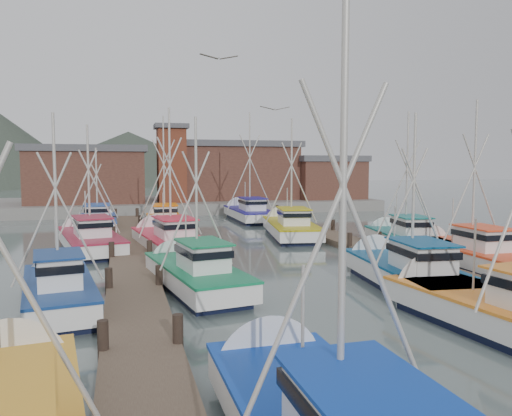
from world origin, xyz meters
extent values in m
plane|color=#50605F|center=(0.00, 0.00, 0.00)|extent=(260.00, 260.00, 0.00)
cube|color=brown|center=(-7.00, 4.00, 0.20)|extent=(2.20, 46.00, 0.40)
cylinder|color=black|center=(-8.00, -9.00, 0.45)|extent=(0.30, 0.30, 1.50)
cylinder|color=black|center=(-8.00, -2.00, 0.45)|extent=(0.30, 0.30, 1.50)
cylinder|color=black|center=(-8.00, 5.00, 0.45)|extent=(0.30, 0.30, 1.50)
cylinder|color=black|center=(-8.00, 12.00, 0.45)|extent=(0.30, 0.30, 1.50)
cylinder|color=black|center=(-8.00, 19.00, 0.45)|extent=(0.30, 0.30, 1.50)
cylinder|color=black|center=(-8.00, 26.00, 0.45)|extent=(0.30, 0.30, 1.50)
cylinder|color=black|center=(-6.00, -9.00, 0.45)|extent=(0.30, 0.30, 1.50)
cylinder|color=black|center=(-6.00, -2.00, 0.45)|extent=(0.30, 0.30, 1.50)
cylinder|color=black|center=(-6.00, 5.00, 0.45)|extent=(0.30, 0.30, 1.50)
cylinder|color=black|center=(-6.00, 12.00, 0.45)|extent=(0.30, 0.30, 1.50)
cylinder|color=black|center=(-6.00, 19.00, 0.45)|extent=(0.30, 0.30, 1.50)
cylinder|color=black|center=(-6.00, 26.00, 0.45)|extent=(0.30, 0.30, 1.50)
cube|color=brown|center=(7.00, 4.00, 0.20)|extent=(2.20, 46.00, 0.40)
cylinder|color=black|center=(6.00, -2.00, 0.45)|extent=(0.30, 0.30, 1.50)
cylinder|color=black|center=(6.00, 5.00, 0.45)|extent=(0.30, 0.30, 1.50)
cylinder|color=black|center=(6.00, 12.00, 0.45)|extent=(0.30, 0.30, 1.50)
cylinder|color=black|center=(6.00, 19.00, 0.45)|extent=(0.30, 0.30, 1.50)
cylinder|color=black|center=(6.00, 26.00, 0.45)|extent=(0.30, 0.30, 1.50)
cylinder|color=black|center=(8.00, -2.00, 0.45)|extent=(0.30, 0.30, 1.50)
cylinder|color=black|center=(8.00, 5.00, 0.45)|extent=(0.30, 0.30, 1.50)
cylinder|color=black|center=(8.00, 12.00, 0.45)|extent=(0.30, 0.30, 1.50)
cylinder|color=black|center=(8.00, 19.00, 0.45)|extent=(0.30, 0.30, 1.50)
cylinder|color=black|center=(8.00, 26.00, 0.45)|extent=(0.30, 0.30, 1.50)
cube|color=gray|center=(0.00, 37.00, 0.60)|extent=(44.00, 16.00, 1.20)
cube|color=brown|center=(-11.00, 35.00, 3.95)|extent=(12.00, 8.00, 5.50)
cube|color=#515155|center=(-11.00, 35.00, 7.05)|extent=(12.72, 8.48, 0.70)
cube|color=brown|center=(6.00, 37.00, 4.30)|extent=(14.00, 9.00, 6.20)
cube|color=#515155|center=(6.00, 37.00, 7.75)|extent=(14.84, 9.54, 0.70)
cube|color=brown|center=(17.00, 34.00, 3.45)|extent=(8.00, 6.00, 4.50)
cube|color=#515155|center=(17.00, 34.00, 6.05)|extent=(8.48, 6.36, 0.70)
cube|color=brown|center=(-2.00, 33.00, 5.20)|extent=(3.00, 3.00, 8.00)
cube|color=#515155|center=(-2.00, 33.00, 9.45)|extent=(3.60, 3.60, 0.50)
cone|color=#3E493D|center=(-5.00, 130.00, 0.00)|extent=(140.00, 140.00, 30.00)
cone|color=#3E493D|center=(35.00, 120.00, 0.00)|extent=(90.00, 90.00, 24.00)
cone|color=white|center=(-4.17, -11.23, 0.55)|extent=(2.61, 1.12, 2.60)
cube|color=black|center=(-4.12, -16.40, 1.88)|extent=(1.82, 2.77, 0.28)
cube|color=#0B3BB3|center=(-4.12, -16.40, 2.24)|extent=(1.93, 2.93, 0.07)
cylinder|color=#BDB7AD|center=(-4.13, -15.56, 4.68)|extent=(0.12, 0.12, 7.15)
cylinder|color=#BDB7AD|center=(-4.67, -15.57, 3.84)|extent=(2.55, 0.11, 5.59)
cylinder|color=#BDB7AD|center=(-3.60, -15.56, 3.84)|extent=(2.55, 0.11, 5.59)
cylinder|color=#BDB7AD|center=(-4.15, -13.90, 2.30)|extent=(0.07, 0.07, 2.33)
cube|color=black|center=(4.17, -10.20, 0.05)|extent=(3.53, 8.18, 0.70)
cone|color=white|center=(3.62, -5.73, 0.55)|extent=(2.93, 1.44, 2.81)
cylinder|color=#BDB7AD|center=(3.62, -10.45, 3.73)|extent=(2.46, 0.40, 5.38)
cylinder|color=#BDB7AD|center=(3.97, -8.59, 2.30)|extent=(0.08, 0.08, 2.51)
cone|color=white|center=(-10.07, -9.91, 0.55)|extent=(2.76, 1.43, 2.64)
cylinder|color=#BDB7AD|center=(-8.93, -14.19, 3.38)|extent=(2.15, 0.37, 4.68)
cube|color=black|center=(-4.46, -1.94, 0.05)|extent=(3.35, 7.14, 0.70)
cube|color=white|center=(-4.46, -1.94, 0.70)|extent=(3.81, 8.11, 0.80)
cube|color=#117F4C|center=(-4.46, -1.94, 1.08)|extent=(3.90, 8.20, 0.10)
cone|color=white|center=(-5.11, 1.91, 0.55)|extent=(2.59, 1.49, 2.44)
cube|color=white|center=(-4.30, -2.86, 1.65)|extent=(1.94, 2.57, 1.10)
cube|color=black|center=(-4.30, -2.86, 1.88)|extent=(2.08, 2.82, 0.28)
cube|color=#117F4C|center=(-4.30, -2.86, 2.24)|extent=(2.21, 2.99, 0.07)
cylinder|color=#BDB7AD|center=(-4.43, -2.09, 4.20)|extent=(0.13, 0.13, 6.20)
cylinder|color=#BDB7AD|center=(-4.93, -2.17, 3.47)|extent=(2.20, 0.45, 4.85)
cylinder|color=#BDB7AD|center=(-3.94, -2.01, 3.47)|extent=(2.20, 0.45, 4.85)
cylinder|color=#BDB7AD|center=(-4.70, -0.55, 2.30)|extent=(0.07, 0.07, 2.18)
cube|color=black|center=(4.35, -4.16, 0.05)|extent=(3.18, 7.73, 0.70)
cube|color=white|center=(4.35, -4.16, 0.70)|extent=(3.61, 8.78, 0.80)
cube|color=#064B7D|center=(4.35, -4.16, 1.08)|extent=(3.70, 8.87, 0.10)
cone|color=white|center=(4.77, 0.09, 0.55)|extent=(2.77, 1.36, 2.67)
cube|color=white|center=(4.25, -5.18, 1.65)|extent=(1.97, 2.72, 1.10)
cube|color=black|center=(4.25, -5.18, 1.88)|extent=(2.11, 2.99, 0.28)
cube|color=#064B7D|center=(4.25, -5.18, 2.24)|extent=(2.23, 3.17, 0.07)
cylinder|color=#BDB7AD|center=(4.33, -4.33, 4.29)|extent=(0.13, 0.13, 6.38)
cylinder|color=#BDB7AD|center=(3.79, -4.28, 3.54)|extent=(2.29, 0.31, 4.99)
cylinder|color=#BDB7AD|center=(4.88, -4.39, 3.54)|extent=(2.29, 0.31, 4.99)
cylinder|color=#BDB7AD|center=(4.50, -2.63, 2.30)|extent=(0.08, 0.08, 2.39)
cube|color=black|center=(-9.73, -3.42, 0.05)|extent=(2.93, 6.45, 0.70)
cube|color=white|center=(-9.73, -3.42, 0.70)|extent=(3.33, 7.33, 0.80)
cube|color=navy|center=(-9.73, -3.42, 1.08)|extent=(3.41, 7.41, 0.10)
cone|color=white|center=(-10.26, 0.07, 0.55)|extent=(2.34, 1.42, 2.20)
cube|color=white|center=(-9.60, -4.26, 1.65)|extent=(1.73, 2.31, 1.10)
cube|color=black|center=(-9.60, -4.26, 1.88)|extent=(1.85, 2.53, 0.28)
cube|color=navy|center=(-9.60, -4.26, 2.24)|extent=(1.96, 2.69, 0.07)
cylinder|color=#BDB7AD|center=(-9.71, -3.56, 4.14)|extent=(0.12, 0.12, 6.08)
cylinder|color=#BDB7AD|center=(-10.19, -3.63, 3.43)|extent=(2.16, 0.41, 4.76)
cylinder|color=#BDB7AD|center=(-9.23, -3.49, 3.43)|extent=(2.16, 0.41, 4.76)
cylinder|color=#BDB7AD|center=(-9.92, -2.17, 2.30)|extent=(0.07, 0.07, 2.12)
cube|color=black|center=(9.99, -0.81, 0.05)|extent=(2.54, 7.30, 0.70)
cube|color=white|center=(9.99, -0.81, 0.70)|extent=(2.88, 8.30, 0.80)
cube|color=#FA471C|center=(9.99, -0.81, 1.08)|extent=(2.97, 8.38, 0.10)
cone|color=white|center=(10.08, 3.32, 0.55)|extent=(2.63, 1.15, 2.61)
cube|color=white|center=(9.97, -1.79, 1.65)|extent=(1.73, 2.51, 1.10)
cube|color=black|center=(9.97, -1.79, 1.88)|extent=(1.85, 2.76, 0.28)
cube|color=#FA471C|center=(9.97, -1.79, 2.24)|extent=(1.96, 2.92, 0.07)
cylinder|color=#BDB7AD|center=(9.99, -0.97, 4.86)|extent=(0.12, 0.12, 7.52)
cylinder|color=#BDB7AD|center=(9.44, -0.96, 3.98)|extent=(2.68, 0.15, 5.88)
cylinder|color=#BDB7AD|center=(10.54, -0.98, 3.98)|extent=(2.68, 0.15, 5.88)
cylinder|color=#BDB7AD|center=(10.02, 0.68, 2.30)|extent=(0.07, 0.07, 2.41)
cube|color=black|center=(-4.63, 7.66, 0.05)|extent=(3.81, 8.37, 0.70)
cube|color=white|center=(-4.63, 7.66, 0.70)|extent=(4.33, 9.51, 0.80)
cube|color=red|center=(-4.63, 7.66, 1.08)|extent=(4.43, 9.62, 0.10)
cone|color=white|center=(-5.32, 12.19, 0.55)|extent=(3.00, 1.52, 2.87)
cube|color=white|center=(-4.46, 6.57, 1.65)|extent=(2.24, 3.00, 1.10)
cube|color=black|center=(-4.46, 6.57, 1.88)|extent=(2.40, 3.29, 0.28)
cube|color=red|center=(-4.46, 6.57, 2.24)|extent=(2.55, 3.49, 0.07)
cylinder|color=#BDB7AD|center=(-4.60, 7.48, 4.90)|extent=(0.15, 0.15, 7.61)
cylinder|color=#BDB7AD|center=(-5.18, 7.39, 4.01)|extent=(2.70, 0.50, 5.95)
cylinder|color=#BDB7AD|center=(-4.02, 7.56, 4.01)|extent=(2.70, 0.50, 5.95)
cylinder|color=#BDB7AD|center=(-4.88, 9.29, 2.30)|extent=(0.08, 0.08, 2.56)
cube|color=black|center=(4.56, 11.83, 0.05)|extent=(3.92, 8.43, 0.70)
cube|color=white|center=(4.56, 11.83, 0.70)|extent=(4.46, 9.58, 0.80)
cube|color=#BBAD0C|center=(4.56, 11.83, 1.08)|extent=(4.56, 9.68, 0.10)
cone|color=white|center=(5.31, 16.38, 0.55)|extent=(3.02, 1.55, 2.88)
cube|color=white|center=(4.38, 10.74, 1.65)|extent=(2.28, 3.03, 1.10)
cube|color=black|center=(4.38, 10.74, 1.88)|extent=(2.45, 3.32, 0.28)
cube|color=#BBAD0C|center=(4.38, 10.74, 2.24)|extent=(2.60, 3.52, 0.07)
cylinder|color=#BDB7AD|center=(4.53, 11.65, 4.88)|extent=(0.15, 0.15, 7.57)
cylinder|color=#BDB7AD|center=(3.95, 11.75, 3.99)|extent=(2.68, 0.54, 5.91)
cylinder|color=#BDB7AD|center=(5.11, 11.55, 3.99)|extent=(2.68, 0.54, 5.91)
cylinder|color=#BDB7AD|center=(4.83, 13.47, 2.30)|extent=(0.09, 0.09, 2.57)
cube|color=black|center=(-9.36, 9.47, 0.05)|extent=(4.06, 8.30, 0.70)
cube|color=white|center=(-9.36, 9.47, 0.70)|extent=(4.62, 9.43, 0.80)
cube|color=maroon|center=(-9.36, 9.47, 1.08)|extent=(4.72, 9.54, 0.10)
cone|color=white|center=(-10.23, 13.90, 0.55)|extent=(2.98, 1.62, 2.82)
cube|color=white|center=(-9.16, 8.40, 1.65)|extent=(2.31, 3.01, 1.10)
cube|color=black|center=(-9.16, 8.40, 1.88)|extent=(2.47, 3.30, 0.28)
cube|color=maroon|center=(-9.16, 8.40, 2.24)|extent=(2.62, 3.50, 0.07)
cylinder|color=#BDB7AD|center=(-9.33, 9.29, 4.43)|extent=(0.16, 0.16, 6.66)
cylinder|color=#BDB7AD|center=(-9.94, 9.17, 3.65)|extent=(2.37, 0.56, 5.21)
cylinder|color=#BDB7AD|center=(-8.72, 9.41, 3.65)|extent=(2.37, 0.56, 5.21)
cylinder|color=#BDB7AD|center=(-9.68, 11.06, 2.30)|extent=(0.09, 0.09, 2.71)
cube|color=black|center=(9.51, 4.59, 0.05)|extent=(3.31, 7.07, 0.70)
cube|color=white|center=(9.51, 4.59, 0.70)|extent=(3.76, 8.04, 0.80)
cube|color=#12726F|center=(9.51, 4.59, 1.08)|extent=(3.85, 8.13, 0.10)
cone|color=white|center=(10.14, 8.40, 0.55)|extent=(2.59, 1.48, 2.44)
cube|color=white|center=(9.36, 3.68, 1.65)|extent=(1.93, 2.54, 1.10)
cube|color=black|center=(9.36, 3.68, 1.88)|extent=(2.07, 2.79, 0.28)
cube|color=#12726F|center=(9.36, 3.68, 2.24)|extent=(2.20, 2.96, 0.07)
cylinder|color=#BDB7AD|center=(9.49, 4.44, 4.83)|extent=(0.13, 0.13, 7.46)
cylinder|color=#BDB7AD|center=(8.98, 4.52, 3.95)|extent=(2.64, 0.51, 5.83)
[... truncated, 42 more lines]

